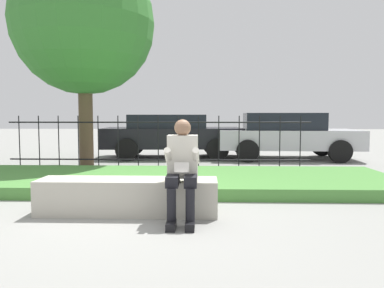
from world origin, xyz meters
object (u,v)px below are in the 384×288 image
at_px(stone_bench, 128,198).
at_px(tree_behind_fence, 84,24).
at_px(car_parked_right, 286,134).
at_px(person_seated_reader, 182,166).
at_px(car_parked_center, 172,134).

height_order(stone_bench, tree_behind_fence, tree_behind_fence).
height_order(car_parked_right, tree_behind_fence, tree_behind_fence).
height_order(person_seated_reader, car_parked_center, car_parked_center).
relative_size(person_seated_reader, tree_behind_fence, 0.24).
bearing_deg(stone_bench, tree_behind_fence, 113.86).
bearing_deg(car_parked_right, tree_behind_fence, -158.29).
height_order(car_parked_center, tree_behind_fence, tree_behind_fence).
height_order(car_parked_center, car_parked_right, car_parked_right).
relative_size(stone_bench, person_seated_reader, 1.88).
bearing_deg(car_parked_right, stone_bench, -116.72).
xyz_separation_m(stone_bench, car_parked_center, (0.01, 6.62, 0.52)).
distance_m(person_seated_reader, car_parked_center, 6.97).
xyz_separation_m(stone_bench, person_seated_reader, (0.75, -0.31, 0.49)).
distance_m(stone_bench, car_parked_right, 7.31).
distance_m(car_parked_right, tree_behind_fence, 6.45).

